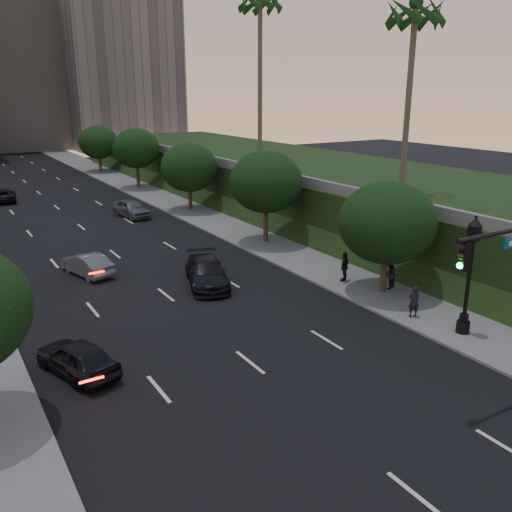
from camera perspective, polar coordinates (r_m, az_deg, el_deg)
ground at (r=19.25m, az=7.38°, el=-17.12°), size 160.00×160.00×0.00m
road_surface at (r=44.76m, az=-17.30°, el=2.40°), size 16.00×140.00×0.02m
sidewalk_right at (r=48.13m, az=-5.44°, el=4.18°), size 4.50×140.00×0.15m
embankment at (r=52.29m, az=7.21°, el=7.31°), size 18.00×90.00×4.00m
parapet_wall at (r=47.14m, az=-0.91°, el=9.27°), size 0.35×90.00×0.70m
office_block_mid at (r=115.39m, az=-24.47°, el=16.76°), size 22.00×18.00×26.00m
office_block_right at (r=113.73m, az=-14.81°, el=20.22°), size 20.00×22.00×36.00m
tree_right_a at (r=29.60m, az=13.65°, el=3.43°), size 5.20×5.20×6.24m
tree_right_b at (r=38.72m, az=1.06°, el=7.80°), size 5.20×5.20×6.74m
tree_right_c at (r=50.12m, az=-7.06°, el=9.23°), size 5.20×5.20×6.24m
tree_right_d at (r=62.99m, az=-12.50°, el=11.01°), size 5.20×5.20×6.74m
tree_right_e at (r=77.30m, az=-16.26°, el=11.43°), size 5.20×5.20×6.24m
palm_mid at (r=38.44m, az=16.42°, el=23.25°), size 3.20×3.20×13.00m
palm_far at (r=50.18m, az=0.44°, el=24.97°), size 3.20×3.20×15.50m
street_lamp at (r=25.87m, az=21.46°, el=-2.48°), size 0.64×0.64×5.62m
sedan_near_left at (r=22.75m, az=-18.32°, el=-10.11°), size 2.84×4.45×1.41m
sedan_mid_left at (r=34.30m, az=-17.37°, el=-0.83°), size 2.43×4.34×1.35m
sedan_far_left at (r=60.09m, az=-24.98°, el=5.80°), size 2.72×4.82×1.27m
sedan_near_right at (r=31.13m, az=-5.20°, el=-1.74°), size 3.68×5.64×1.52m
sedan_far_right at (r=49.05m, az=-12.98°, el=4.90°), size 2.49×4.76×1.55m
pedestrian_a at (r=27.48m, az=16.26°, el=-4.60°), size 0.67×0.55×1.58m
pedestrian_b at (r=30.91m, az=13.86°, el=-1.84°), size 1.00×0.89×1.71m
pedestrian_c at (r=31.61m, az=9.31°, el=-1.10°), size 1.10×0.88×1.75m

